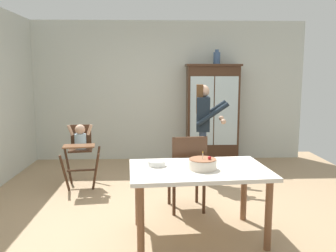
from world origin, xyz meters
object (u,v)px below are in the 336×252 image
Objects in this scene: adult_person at (203,121)px; serving_bowl at (157,163)px; high_chair_with_toddler at (80,144)px; china_cabinet at (212,113)px; ceramic_vase at (217,58)px; birthday_cake at (203,164)px; dining_chair_far_side at (188,168)px; dining_table at (199,177)px.

serving_bowl is (-0.73, -1.80, -0.20)m from adult_person.
high_chair_with_toddler is 0.62× the size of adult_person.
high_chair_with_toddler is at bearing -146.47° from china_cabinet.
ceramic_vase is at bearing 3.03° from china_cabinet.
ceramic_vase is at bearing 78.04° from birthday_cake.
dining_chair_far_side is at bearing 96.58° from birthday_cake.
birthday_cake reaches higher than serving_bowl.
adult_person is (-0.41, -1.28, -1.02)m from ceramic_vase.
serving_bowl is 0.72m from dining_chair_far_side.
china_cabinet reaches higher than serving_bowl.
birthday_cake is (-0.68, -3.22, -1.20)m from ceramic_vase.
adult_person reaches higher than high_chair_with_toddler.
serving_bowl is (-0.46, 0.14, -0.03)m from birthday_cake.
serving_bowl is at bearing 167.60° from dining_table.
ceramic_vase is 3.50m from birthday_cake.
adult_person is 1.04× the size of dining_table.
dining_table is at bearing -12.40° from serving_bowl.
high_chair_with_toddler is 0.65× the size of dining_table.
birthday_cake is at bearing 178.19° from adult_person.
china_cabinet is at bearing -8.97° from adult_person.
china_cabinet is 10.39× the size of serving_bowl.
adult_person is 1.95m from dining_table.
high_chair_with_toddler is 0.99× the size of dining_chair_far_side.
ceramic_vase is at bearing 25.28° from high_chair_with_toddler.
high_chair_with_toddler is 2.31m from dining_table.
china_cabinet is at bearing 70.71° from serving_bowl.
high_chair_with_toddler is at bearing -41.21° from dining_chair_far_side.
ceramic_vase reaches higher than high_chair_with_toddler.
china_cabinet is 6.68× the size of birthday_cake.
dining_chair_far_side is at bearing 56.25° from serving_bowl.
adult_person is at bearing 82.09° from birthday_cake.
china_cabinet is at bearing 78.48° from dining_table.
adult_person is 1.35m from dining_chair_far_side.
ceramic_vase reaches higher than china_cabinet.
high_chair_with_toddler is at bearing 132.32° from birthday_cake.
china_cabinet is 3.28m from birthday_cake.
china_cabinet is 1.97× the size of high_chair_with_toddler.
high_chair_with_toddler is at bearing 132.51° from dining_table.
adult_person is 8.50× the size of serving_bowl.
dining_table is at bearing 125.02° from birthday_cake.
birthday_cake reaches higher than dining_table.
dining_table is 5.25× the size of birthday_cake.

